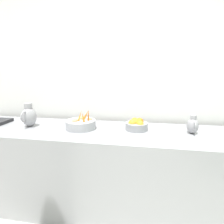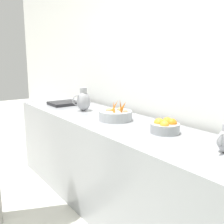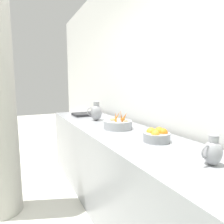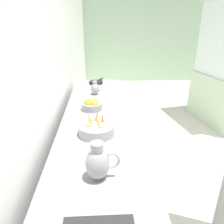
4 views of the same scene
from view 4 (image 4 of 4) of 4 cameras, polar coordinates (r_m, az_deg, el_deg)
The scene contains 8 objects.
tile_wall_left at distance 2.42m, azimuth -15.52°, elevation 14.92°, with size 0.10×8.64×3.00m, color white.
back_wall_green at distance 7.65m, azimuth 26.06°, elevation 18.51°, with size 8.00×0.10×3.00m, color #99B799.
prep_counter at distance 2.30m, azimuth -3.28°, elevation -13.55°, with size 0.72×3.37×0.88m, color gray.
vegetable_colander at distance 1.91m, azimuth -4.01°, elevation -4.40°, with size 0.31×0.31×0.21m.
orange_bowl at distance 2.43m, azimuth -5.23°, elevation 1.79°, with size 0.23×0.23×0.11m.
metal_pitcher_tall at distance 1.39m, azimuth -3.66°, elevation -12.89°, with size 0.21×0.15×0.25m.
metal_pitcher_short at distance 2.92m, azimuth -4.39°, elevation 6.08°, with size 0.15×0.11×0.18m.
skillet_on_counter at distance 3.45m, azimuth -4.13°, elevation 7.64°, with size 0.21×0.32×0.03m.
Camera 4 is at (-1.45, -1.92, 1.80)m, focal length 35.43 mm.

